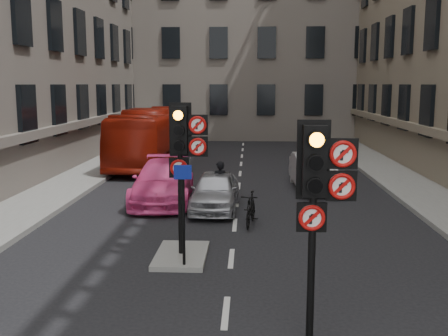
# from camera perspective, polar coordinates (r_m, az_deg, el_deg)

# --- Properties ---
(pavement_left) EXTENTS (3.00, 50.00, 0.16)m
(pavement_left) POSITION_cam_1_polar(r_m,az_deg,el_deg) (20.84, -18.71, -2.53)
(pavement_left) COLOR gray
(pavement_left) RESTS_ON ground
(pavement_right) EXTENTS (3.00, 50.00, 0.16)m
(pavement_right) POSITION_cam_1_polar(r_m,az_deg,el_deg) (20.57, 22.02, -2.87)
(pavement_right) COLOR gray
(pavement_right) RESTS_ON ground
(centre_island) EXTENTS (1.20, 2.00, 0.12)m
(centre_island) POSITION_cam_1_polar(r_m,az_deg,el_deg) (12.75, -4.66, -9.45)
(centre_island) COLOR gray
(centre_island) RESTS_ON ground
(building_far) EXTENTS (30.00, 14.00, 20.00)m
(building_far) POSITION_cam_1_polar(r_m,az_deg,el_deg) (45.37, 2.31, 16.57)
(building_far) COLOR #6E665D
(building_far) RESTS_ON ground
(signal_near) EXTENTS (0.91, 0.40, 3.58)m
(signal_near) POSITION_cam_1_polar(r_m,az_deg,el_deg) (8.20, 10.33, -1.80)
(signal_near) COLOR black
(signal_near) RESTS_ON ground
(signal_far) EXTENTS (0.91, 0.40, 3.58)m
(signal_far) POSITION_cam_1_polar(r_m,az_deg,el_deg) (12.16, -4.43, 2.42)
(signal_far) COLOR black
(signal_far) RESTS_ON centre_island
(car_silver) EXTENTS (1.62, 3.77, 1.27)m
(car_silver) POSITION_cam_1_polar(r_m,az_deg,el_deg) (17.29, -0.96, -2.50)
(car_silver) COLOR #B3B5BC
(car_silver) RESTS_ON ground
(car_white) EXTENTS (1.62, 4.30, 1.40)m
(car_white) POSITION_cam_1_polar(r_m,az_deg,el_deg) (21.00, 9.69, -0.37)
(car_white) COLOR beige
(car_white) RESTS_ON ground
(car_pink) EXTENTS (2.30, 5.05, 1.43)m
(car_pink) POSITION_cam_1_polar(r_m,az_deg,el_deg) (18.55, -6.65, -1.49)
(car_pink) COLOR #EE4691
(car_pink) RESTS_ON ground
(bus_red) EXTENTS (2.83, 10.50, 2.90)m
(bus_red) POSITION_cam_1_polar(r_m,az_deg,el_deg) (27.37, -7.59, 3.45)
(bus_red) COLOR maroon
(bus_red) RESTS_ON ground
(motorcycle) EXTENTS (0.69, 1.71, 1.00)m
(motorcycle) POSITION_cam_1_polar(r_m,az_deg,el_deg) (15.40, 2.93, -4.47)
(motorcycle) COLOR black
(motorcycle) RESTS_ON ground
(motorcyclist) EXTENTS (0.67, 0.57, 1.56)m
(motorcyclist) POSITION_cam_1_polar(r_m,az_deg,el_deg) (17.70, -0.48, -1.74)
(motorcyclist) COLOR black
(motorcyclist) RESTS_ON ground
(info_sign) EXTENTS (0.39, 0.12, 2.26)m
(info_sign) POSITION_cam_1_polar(r_m,az_deg,el_deg) (11.54, -4.46, -3.59)
(info_sign) COLOR black
(info_sign) RESTS_ON centre_island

